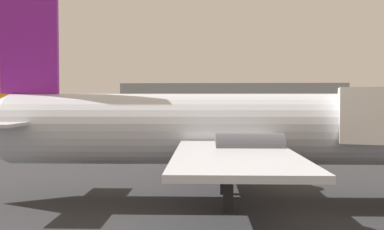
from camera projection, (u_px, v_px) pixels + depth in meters
The scene contains 4 objects.
airplane_at_gate at pixel (246, 129), 23.42m from camera, with size 35.47×23.72×12.07m.
airplane_distant at pixel (344, 119), 65.26m from camera, with size 29.39×21.13×9.23m.
airplane_far_left at pixel (21, 113), 93.81m from camera, with size 28.11×20.13×9.01m.
terminal_building at pixel (232, 100), 151.54m from camera, with size 75.24×25.80×11.12m, color #999EA3.
Camera 1 is at (-1.14, -13.50, 5.74)m, focal length 39.47 mm.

